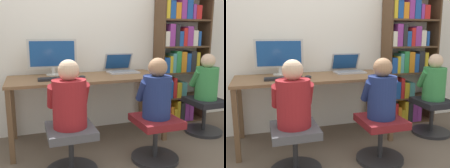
{
  "view_description": "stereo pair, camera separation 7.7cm",
  "coord_description": "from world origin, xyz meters",
  "views": [
    {
      "loc": [
        -0.67,
        -2.42,
        1.23
      ],
      "look_at": [
        0.24,
        0.19,
        0.7
      ],
      "focal_mm": 40.0,
      "sensor_mm": 36.0,
      "label": 1
    },
    {
      "loc": [
        -0.6,
        -2.44,
        1.23
      ],
      "look_at": [
        0.24,
        0.19,
        0.7
      ],
      "focal_mm": 40.0,
      "sensor_mm": 36.0,
      "label": 2
    }
  ],
  "objects": [
    {
      "name": "office_chair_side",
      "position": [
        1.46,
        0.09,
        0.26
      ],
      "size": [
        0.48,
        0.48,
        0.45
      ],
      "color": "#262628",
      "rests_on": "ground_plane"
    },
    {
      "name": "person_at_monitor",
      "position": [
        -0.33,
        -0.32,
        0.7
      ],
      "size": [
        0.36,
        0.3,
        0.59
      ],
      "color": "maroon",
      "rests_on": "office_chair_left"
    },
    {
      "name": "desktop_monitor",
      "position": [
        -0.36,
        0.58,
        1.01
      ],
      "size": [
        0.57,
        0.16,
        0.43
      ],
      "color": "beige",
      "rests_on": "desk"
    },
    {
      "name": "keyboard",
      "position": [
        -0.36,
        0.24,
        0.79
      ],
      "size": [
        0.41,
        0.15,
        0.03
      ],
      "color": "#232326",
      "rests_on": "desk"
    },
    {
      "name": "computer_mouse_by_keyboard",
      "position": [
        -0.09,
        0.23,
        0.79
      ],
      "size": [
        0.07,
        0.1,
        0.04
      ],
      "color": "black",
      "rests_on": "desk"
    },
    {
      "name": "bookshelf",
      "position": [
        1.37,
        0.58,
        0.91
      ],
      "size": [
        0.76,
        0.28,
        1.81
      ],
      "color": "#513823",
      "rests_on": "ground_plane"
    },
    {
      "name": "desk",
      "position": [
        0.0,
        0.36,
        0.7
      ],
      "size": [
        1.77,
        0.71,
        0.77
      ],
      "color": "brown",
      "rests_on": "ground_plane"
    },
    {
      "name": "wall_back",
      "position": [
        0.0,
        0.78,
        1.3
      ],
      "size": [
        10.0,
        0.05,
        2.6
      ],
      "color": "white",
      "rests_on": "ground_plane"
    },
    {
      "name": "office_chair_left",
      "position": [
        -0.33,
        -0.33,
        0.26
      ],
      "size": [
        0.48,
        0.48,
        0.45
      ],
      "color": "#262628",
      "rests_on": "ground_plane"
    },
    {
      "name": "person_near_shelf",
      "position": [
        1.46,
        0.1,
        0.69
      ],
      "size": [
        0.34,
        0.29,
        0.57
      ],
      "color": "#388C47",
      "rests_on": "office_chair_side"
    },
    {
      "name": "laptop",
      "position": [
        0.49,
        0.55,
        0.82
      ],
      "size": [
        0.38,
        0.35,
        0.24
      ],
      "color": "#B7B7BC",
      "rests_on": "desk"
    },
    {
      "name": "ground_plane",
      "position": [
        0.0,
        0.0,
        0.0
      ],
      "size": [
        14.0,
        14.0,
        0.0
      ],
      "primitive_type": "plane",
      "color": "brown"
    },
    {
      "name": "person_at_laptop",
      "position": [
        0.51,
        -0.34,
        0.7
      ],
      "size": [
        0.34,
        0.29,
        0.59
      ],
      "color": "navy",
      "rests_on": "office_chair_right"
    },
    {
      "name": "office_chair_right",
      "position": [
        0.51,
        -0.35,
        0.26
      ],
      "size": [
        0.48,
        0.48,
        0.45
      ],
      "color": "#262628",
      "rests_on": "ground_plane"
    }
  ]
}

